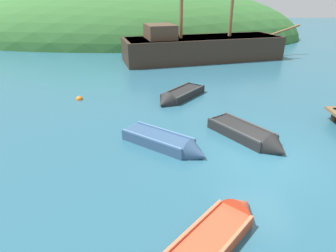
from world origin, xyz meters
name	(u,v)px	position (x,y,z in m)	size (l,w,h in m)	color
ground_plane	(263,158)	(0.00, 0.00, 0.00)	(120.00, 120.00, 0.00)	#285B70
shore_hill	(119,38)	(-9.83, 29.38, 0.00)	(44.80, 20.28, 12.80)	#387033
sailing_ship	(201,51)	(-0.69, 16.37, 0.73)	(15.91, 7.48, 12.61)	#38281E
rowboat_outer_right	(168,144)	(-3.36, 0.74, 0.14)	(3.44, 2.79, 0.95)	#335175
rowboat_center	(251,137)	(-0.10, 1.36, 0.14)	(2.92, 3.45, 1.04)	black
rowboat_outer_left	(218,233)	(-2.11, -3.62, 0.08)	(3.02, 3.33, 0.94)	#C64C2D
rowboat_portside	(178,97)	(-2.88, 6.20, 0.13)	(2.93, 3.53, 1.03)	black
buoy_orange	(79,99)	(-8.26, 6.13, 0.00)	(0.39, 0.39, 0.39)	orange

